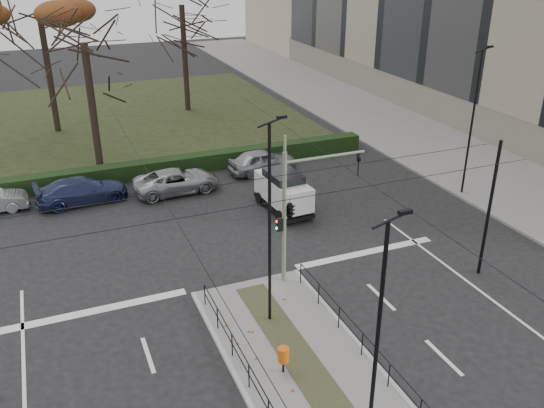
{
  "coord_description": "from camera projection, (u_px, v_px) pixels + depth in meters",
  "views": [
    {
      "loc": [
        -6.78,
        -14.37,
        13.04
      ],
      "look_at": [
        1.86,
        6.65,
        2.65
      ],
      "focal_mm": 38.0,
      "sensor_mm": 36.0,
      "label": 1
    }
  ],
  "objects": [
    {
      "name": "rust_tree",
      "position": [
        40.0,
        18.0,
        39.88
      ],
      "size": [
        9.49,
        9.49,
        10.68
      ],
      "color": "black",
      "rests_on": "park"
    },
    {
      "name": "hedge",
      "position": [
        68.0,
        180.0,
        33.22
      ],
      "size": [
        38.0,
        1.0,
        1.0
      ],
      "primitive_type": "cube",
      "color": "black",
      "rests_on": "ground"
    },
    {
      "name": "ground",
      "position": [
        295.0,
        356.0,
        19.86
      ],
      "size": [
        140.0,
        140.0,
        0.0
      ],
      "primitive_type": "plane",
      "color": "black",
      "rests_on": "ground"
    },
    {
      "name": "white_van",
      "position": [
        283.0,
        190.0,
        30.2
      ],
      "size": [
        2.04,
        4.03,
        2.17
      ],
      "color": "silver",
      "rests_on": "ground"
    },
    {
      "name": "sidewalk_east",
      "position": [
        389.0,
        125.0,
        44.56
      ],
      "size": [
        8.0,
        90.0,
        0.14
      ],
      "primitive_type": "cube",
      "color": "slate",
      "rests_on": "ground"
    },
    {
      "name": "traffic_light",
      "position": [
        292.0,
        207.0,
        22.85
      ],
      "size": [
        3.87,
        2.17,
        5.65
      ],
      "color": "gray",
      "rests_on": "median_island"
    },
    {
      "name": "catenary",
      "position": [
        278.0,
        248.0,
        19.8
      ],
      "size": [
        20.0,
        34.0,
        6.0
      ],
      "color": "black",
      "rests_on": "ground"
    },
    {
      "name": "park",
      "position": [
        55.0,
        125.0,
        44.68
      ],
      "size": [
        38.0,
        26.0,
        0.1
      ],
      "primitive_type": "cube",
      "color": "black",
      "rests_on": "ground"
    },
    {
      "name": "streetlamp_median_far",
      "position": [
        270.0,
        224.0,
        19.94
      ],
      "size": [
        0.65,
        0.13,
        7.81
      ],
      "color": "black",
      "rests_on": "median_island"
    },
    {
      "name": "streetlamp_median_near",
      "position": [
        377.0,
        351.0,
        13.98
      ],
      "size": [
        0.63,
        0.13,
        7.55
      ],
      "color": "black",
      "rests_on": "median_island"
    },
    {
      "name": "parked_car_fifth",
      "position": [
        262.0,
        161.0,
        35.45
      ],
      "size": [
        4.43,
        2.17,
        1.46
      ],
      "primitive_type": "imported",
      "rotation": [
        0.0,
        0.0,
        1.68
      ],
      "color": "#93969A",
      "rests_on": "ground"
    },
    {
      "name": "bare_tree_center",
      "position": [
        182.0,
        13.0,
        45.41
      ],
      "size": [
        6.41,
        6.41,
        11.18
      ],
      "color": "black",
      "rests_on": "park"
    },
    {
      "name": "median_island",
      "position": [
        329.0,
        404.0,
        17.72
      ],
      "size": [
        4.4,
        15.0,
        0.14
      ],
      "primitive_type": "cube",
      "color": "slate",
      "rests_on": "ground"
    },
    {
      "name": "parked_car_fourth",
      "position": [
        177.0,
        181.0,
        32.62
      ],
      "size": [
        4.91,
        2.45,
        1.34
      ],
      "primitive_type": "imported",
      "rotation": [
        0.0,
        0.0,
        1.62
      ],
      "color": "#93969A",
      "rests_on": "ground"
    },
    {
      "name": "median_railing",
      "position": [
        332.0,
        383.0,
        17.26
      ],
      "size": [
        4.14,
        13.24,
        0.92
      ],
      "color": "black",
      "rests_on": "median_island"
    },
    {
      "name": "bare_tree_near",
      "position": [
        85.0,
        53.0,
        32.69
      ],
      "size": [
        5.73,
        5.73,
        10.29
      ],
      "color": "black",
      "rests_on": "park"
    },
    {
      "name": "parked_car_third",
      "position": [
        82.0,
        191.0,
        31.28
      ],
      "size": [
        5.02,
        2.42,
        1.41
      ],
      "primitive_type": "imported",
      "rotation": [
        0.0,
        0.0,
        1.66
      ],
      "color": "#21294F",
      "rests_on": "ground"
    },
    {
      "name": "streetlamp_sidewalk",
      "position": [
        472.0,
        122.0,
        30.82
      ],
      "size": [
        0.67,
        0.14,
        8.07
      ],
      "color": "black",
      "rests_on": "sidewalk_east"
    },
    {
      "name": "litter_bin",
      "position": [
        283.0,
        355.0,
        18.65
      ],
      "size": [
        0.37,
        0.37,
        0.96
      ],
      "color": "black",
      "rests_on": "median_island"
    }
  ]
}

